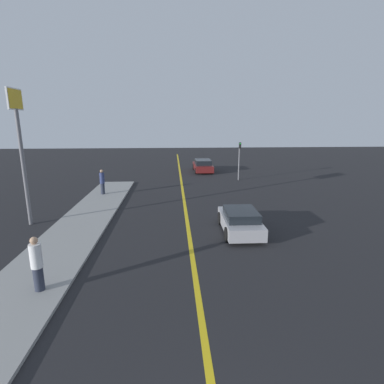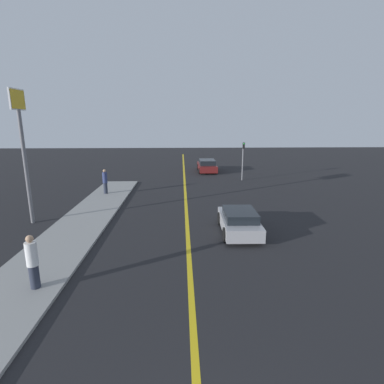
{
  "view_description": "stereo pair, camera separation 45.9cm",
  "coord_description": "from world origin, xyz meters",
  "px_view_note": "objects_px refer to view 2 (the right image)",
  "views": [
    {
      "loc": [
        -0.74,
        -1.97,
        5.51
      ],
      "look_at": [
        0.3,
        14.34,
        1.58
      ],
      "focal_mm": 28.0,
      "sensor_mm": 36.0,
      "label": 1
    },
    {
      "loc": [
        -0.28,
        -1.99,
        5.51
      ],
      "look_at": [
        0.3,
        14.34,
        1.58
      ],
      "focal_mm": 28.0,
      "sensor_mm": 36.0,
      "label": 2
    }
  ],
  "objects_px": {
    "car_near_right_lane": "(239,221)",
    "pedestrian_near_curb": "(33,262)",
    "pedestrian_mid_group": "(105,181)",
    "roadside_sign": "(21,133)",
    "traffic_light": "(243,157)",
    "car_ahead_center": "(207,166)"
  },
  "relations": [
    {
      "from": "pedestrian_near_curb",
      "to": "roadside_sign",
      "type": "distance_m",
      "value": 8.59
    },
    {
      "from": "car_ahead_center",
      "to": "pedestrian_near_curb",
      "type": "height_order",
      "value": "pedestrian_near_curb"
    },
    {
      "from": "pedestrian_mid_group",
      "to": "roadside_sign",
      "type": "bearing_deg",
      "value": -111.63
    },
    {
      "from": "traffic_light",
      "to": "pedestrian_mid_group",
      "type": "bearing_deg",
      "value": -155.55
    },
    {
      "from": "roadside_sign",
      "to": "car_ahead_center",
      "type": "bearing_deg",
      "value": 56.31
    },
    {
      "from": "roadside_sign",
      "to": "pedestrian_mid_group",
      "type": "bearing_deg",
      "value": 68.37
    },
    {
      "from": "car_ahead_center",
      "to": "pedestrian_mid_group",
      "type": "relative_size",
      "value": 2.48
    },
    {
      "from": "car_near_right_lane",
      "to": "pedestrian_near_curb",
      "type": "relative_size",
      "value": 2.09
    },
    {
      "from": "car_ahead_center",
      "to": "traffic_light",
      "type": "relative_size",
      "value": 1.29
    },
    {
      "from": "pedestrian_near_curb",
      "to": "roadside_sign",
      "type": "height_order",
      "value": "roadside_sign"
    },
    {
      "from": "car_ahead_center",
      "to": "pedestrian_mid_group",
      "type": "xyz_separation_m",
      "value": [
        -8.56,
        -10.3,
        0.4
      ]
    },
    {
      "from": "car_near_right_lane",
      "to": "traffic_light",
      "type": "relative_size",
      "value": 1.09
    },
    {
      "from": "car_near_right_lane",
      "to": "traffic_light",
      "type": "bearing_deg",
      "value": 79.0
    },
    {
      "from": "roadside_sign",
      "to": "car_near_right_lane",
      "type": "bearing_deg",
      "value": -9.79
    },
    {
      "from": "car_near_right_lane",
      "to": "roadside_sign",
      "type": "xyz_separation_m",
      "value": [
        -11.1,
        1.91,
        4.28
      ]
    },
    {
      "from": "car_ahead_center",
      "to": "traffic_light",
      "type": "xyz_separation_m",
      "value": [
        2.89,
        -5.09,
        1.56
      ]
    },
    {
      "from": "car_near_right_lane",
      "to": "traffic_light",
      "type": "distance_m",
      "value": 13.78
    },
    {
      "from": "car_near_right_lane",
      "to": "pedestrian_near_curb",
      "type": "distance_m",
      "value": 9.21
    },
    {
      "from": "pedestrian_near_curb",
      "to": "roadside_sign",
      "type": "relative_size",
      "value": 0.26
    },
    {
      "from": "pedestrian_mid_group",
      "to": "traffic_light",
      "type": "distance_m",
      "value": 12.64
    },
    {
      "from": "pedestrian_mid_group",
      "to": "pedestrian_near_curb",
      "type": "bearing_deg",
      "value": -86.15
    },
    {
      "from": "pedestrian_near_curb",
      "to": "pedestrian_mid_group",
      "type": "height_order",
      "value": "pedestrian_mid_group"
    }
  ]
}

